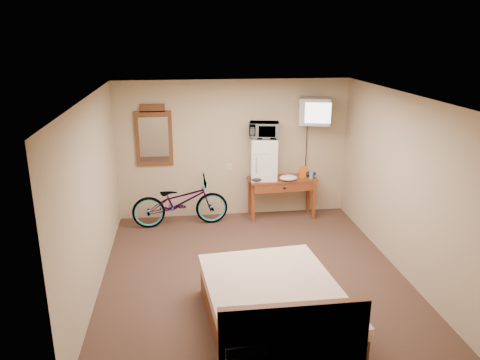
{
  "coord_description": "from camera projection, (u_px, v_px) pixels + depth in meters",
  "views": [
    {
      "loc": [
        -0.94,
        -5.9,
        3.27
      ],
      "look_at": [
        -0.12,
        0.46,
        1.25
      ],
      "focal_mm": 35.0,
      "sensor_mm": 36.0,
      "label": 1
    }
  ],
  "objects": [
    {
      "name": "mini_fridge",
      "position": [
        264.0,
        159.0,
        8.34
      ],
      "size": [
        0.5,
        0.48,
        0.75
      ],
      "color": "white",
      "rests_on": "desk"
    },
    {
      "name": "room",
      "position": [
        253.0,
        189.0,
        6.3
      ],
      "size": [
        4.6,
        4.64,
        2.5
      ],
      "color": "#432B21",
      "rests_on": "ground"
    },
    {
      "name": "cloth_cream",
      "position": [
        288.0,
        178.0,
        8.33
      ],
      "size": [
        0.32,
        0.25,
        0.1
      ],
      "primitive_type": "ellipsoid",
      "color": "beige",
      "rests_on": "desk"
    },
    {
      "name": "desk",
      "position": [
        282.0,
        185.0,
        8.49
      ],
      "size": [
        1.25,
        0.54,
        0.75
      ],
      "color": "brown",
      "rests_on": "floor"
    },
    {
      "name": "bed",
      "position": [
        275.0,
        308.0,
        5.29
      ],
      "size": [
        1.64,
        2.07,
        0.9
      ],
      "color": "brown",
      "rests_on": "floor"
    },
    {
      "name": "cloth_dark_a",
      "position": [
        257.0,
        179.0,
        8.28
      ],
      "size": [
        0.25,
        0.19,
        0.09
      ],
      "primitive_type": "ellipsoid",
      "color": "black",
      "rests_on": "desk"
    },
    {
      "name": "cloth_dark_b",
      "position": [
        311.0,
        174.0,
        8.58
      ],
      "size": [
        0.2,
        0.16,
        0.09
      ],
      "primitive_type": "ellipsoid",
      "color": "black",
      "rests_on": "desk"
    },
    {
      "name": "snack_bag",
      "position": [
        303.0,
        172.0,
        8.48
      ],
      "size": [
        0.12,
        0.09,
        0.21
      ],
      "primitive_type": "cube",
      "rotation": [
        0.0,
        0.0,
        0.25
      ],
      "color": "orange",
      "rests_on": "desk"
    },
    {
      "name": "blue_cup",
      "position": [
        311.0,
        175.0,
        8.42
      ],
      "size": [
        0.07,
        0.07,
        0.13
      ],
      "primitive_type": "cylinder",
      "color": "#408DDC",
      "rests_on": "desk"
    },
    {
      "name": "crt_television",
      "position": [
        314.0,
        111.0,
        8.17
      ],
      "size": [
        0.62,
        0.65,
        0.46
      ],
      "color": "black",
      "rests_on": "room"
    },
    {
      "name": "bicycle",
      "position": [
        180.0,
        202.0,
        8.2
      ],
      "size": [
        1.72,
        0.71,
        0.88
      ],
      "primitive_type": "imported",
      "rotation": [
        0.0,
        0.0,
        1.65
      ],
      "color": "black",
      "rests_on": "floor"
    },
    {
      "name": "microwave",
      "position": [
        264.0,
        130.0,
        8.18
      ],
      "size": [
        0.56,
        0.44,
        0.28
      ],
      "primitive_type": "imported",
      "rotation": [
        0.0,
        0.0,
        -0.19
      ],
      "color": "white",
      "rests_on": "mini_fridge"
    },
    {
      "name": "wall_mirror",
      "position": [
        154.0,
        136.0,
        8.2
      ],
      "size": [
        0.64,
        0.04,
        1.09
      ],
      "color": "brown",
      "rests_on": "room"
    }
  ]
}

